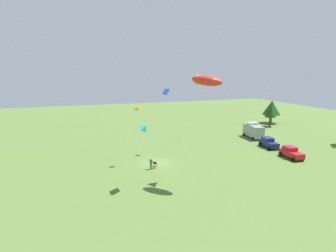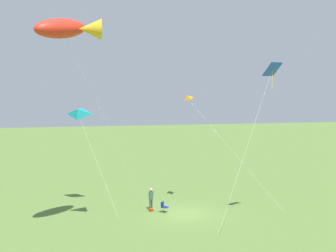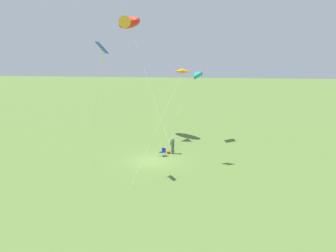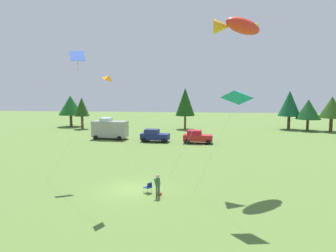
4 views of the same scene
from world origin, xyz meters
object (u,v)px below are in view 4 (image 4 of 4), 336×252
folding_chair (148,187)px  car_navy_hatch (154,135)px  van_motorhome_grey (110,129)px  kite_diamond_blue (79,58)px  car_red_sedan (197,137)px  kite_delta_teal (238,96)px  person_kite_flyer (158,184)px  kite_large_fish (238,26)px  kite_delta_orange (109,78)px  backpack_on_grass (159,194)px

folding_chair → car_navy_hatch: 23.73m
van_motorhome_grey → kite_diamond_blue: 23.38m
car_red_sedan → kite_delta_teal: kite_delta_teal is taller
person_kite_flyer → kite_delta_teal: (5.51, -2.06, 6.59)m
car_red_sedan → kite_large_fish: (3.48, -18.33, 12.32)m
folding_chair → kite_diamond_blue: 12.93m
kite_delta_orange → backpack_on_grass: bearing=25.0°
backpack_on_grass → kite_diamond_blue: 13.87m
folding_chair → backpack_on_grass: 1.09m
person_kite_flyer → folding_chair: 1.35m
backpack_on_grass → kite_delta_teal: bearing=-24.7°
kite_diamond_blue → car_navy_hatch: bearing=78.4°
kite_large_fish → kite_delta_teal: kite_large_fish is taller
van_motorhome_grey → kite_delta_orange: (7.77, -27.44, 7.12)m
backpack_on_grass → kite_diamond_blue: size_ratio=0.03×
van_motorhome_grey → kite_delta_teal: bearing=126.6°
kite_delta_orange → kite_large_fish: bearing=35.0°
person_kite_flyer → kite_diamond_blue: size_ratio=0.15×
person_kite_flyer → folding_chair: size_ratio=2.12×
van_motorhome_grey → kite_delta_orange: bearing=112.2°
car_navy_hatch → car_red_sedan: bearing=-178.6°
kite_large_fish → person_kite_flyer: bearing=-138.3°
car_red_sedan → kite_diamond_blue: (-10.35, -18.78, 9.72)m
person_kite_flyer → backpack_on_grass: person_kite_flyer is taller
van_motorhome_grey → kite_delta_teal: kite_delta_teal is taller
van_motorhome_grey → kite_large_fish: size_ratio=0.40×
kite_diamond_blue → kite_delta_orange: 7.80m
folding_chair → backpack_on_grass: bearing=-170.5°
person_kite_flyer → kite_delta_teal: bearing=-159.4°
person_kite_flyer → car_navy_hatch: size_ratio=0.40×
kite_delta_orange → kite_delta_teal: bearing=-6.3°
person_kite_flyer → kite_large_fish: (6.17, 5.49, 12.25)m
van_motorhome_grey → car_navy_hatch: 7.58m
kite_delta_teal → kite_diamond_blue: bearing=151.7°
kite_diamond_blue → person_kite_flyer: bearing=-33.3°
backpack_on_grass → van_motorhome_grey: (-11.07, 25.90, 1.53)m
backpack_on_grass → car_red_sedan: size_ratio=0.07×
kite_delta_teal → kite_delta_orange: bearing=173.7°
backpack_on_grass → kite_large_fish: kite_large_fish is taller
person_kite_flyer → kite_delta_orange: 8.46m
van_motorhome_grey → car_red_sedan: van_motorhome_grey is taller
folding_chair → car_navy_hatch: car_navy_hatch is taller
car_red_sedan → kite_diamond_blue: 23.54m
person_kite_flyer → car_red_sedan: 23.97m
car_red_sedan → kite_large_fish: 22.36m
person_kite_flyer → folding_chair: person_kite_flyer is taller
backpack_on_grass → kite_large_fish: bearing=39.6°
van_motorhome_grey → kite_delta_teal: (16.51, -28.40, 5.97)m
person_kite_flyer → kite_delta_teal: size_ratio=0.21×
van_motorhome_grey → kite_large_fish: bearing=135.9°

